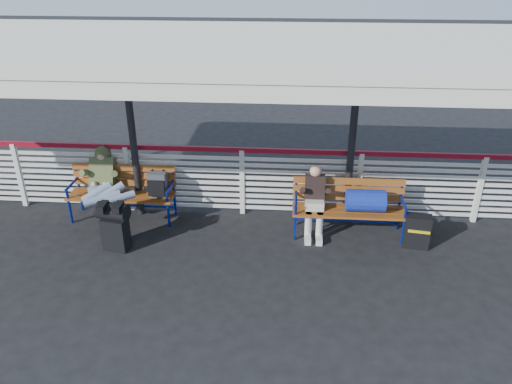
# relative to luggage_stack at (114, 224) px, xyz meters

# --- Properties ---
(ground) EXTENTS (60.00, 60.00, 0.00)m
(ground) POSITION_rel_luggage_stack_xyz_m (1.84, -0.58, -0.44)
(ground) COLOR black
(ground) RESTS_ON ground
(fence) EXTENTS (12.08, 0.08, 1.24)m
(fence) POSITION_rel_luggage_stack_xyz_m (1.84, 1.32, 0.23)
(fence) COLOR silver
(fence) RESTS_ON ground
(canopy) EXTENTS (12.60, 3.60, 3.16)m
(canopy) POSITION_rel_luggage_stack_xyz_m (1.84, 0.29, 2.61)
(canopy) COLOR silver
(canopy) RESTS_ON ground
(luggage_stack) EXTENTS (0.52, 0.36, 0.80)m
(luggage_stack) POSITION_rel_luggage_stack_xyz_m (0.00, 0.00, 0.00)
(luggage_stack) COLOR black
(luggage_stack) RESTS_ON ground
(bench_left) EXTENTS (1.80, 0.56, 0.92)m
(bench_left) POSITION_rel_luggage_stack_xyz_m (-0.03, 1.04, 0.15)
(bench_left) COLOR brown
(bench_left) RESTS_ON ground
(bench_right) EXTENTS (1.80, 0.56, 0.92)m
(bench_right) POSITION_rel_luggage_stack_xyz_m (3.76, 0.73, 0.17)
(bench_right) COLOR brown
(bench_right) RESTS_ON ground
(traveler_man) EXTENTS (0.93, 1.61, 0.77)m
(traveler_man) POSITION_rel_luggage_stack_xyz_m (-0.35, 0.67, 0.26)
(traveler_man) COLOR #7E90AA
(traveler_man) RESTS_ON ground
(companion_person) EXTENTS (0.32, 0.66, 1.15)m
(companion_person) POSITION_rel_luggage_stack_xyz_m (3.07, 0.72, 0.16)
(companion_person) COLOR beige
(companion_person) RESTS_ON ground
(suitcase_side) EXTENTS (0.42, 0.29, 0.55)m
(suitcase_side) POSITION_rel_luggage_stack_xyz_m (4.67, 0.43, -0.16)
(suitcase_side) COLOR black
(suitcase_side) RESTS_ON ground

